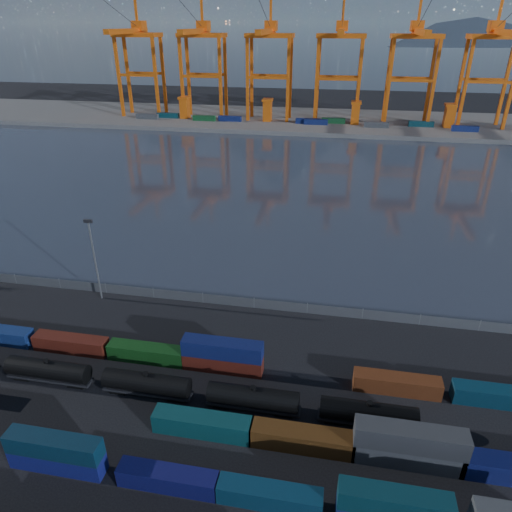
# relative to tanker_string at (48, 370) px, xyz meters

# --- Properties ---
(ground) EXTENTS (700.00, 700.00, 0.00)m
(ground) POSITION_rel_tanker_string_xyz_m (26.47, -3.05, -2.03)
(ground) COLOR black
(ground) RESTS_ON ground
(harbor_water) EXTENTS (700.00, 700.00, 0.00)m
(harbor_water) POSITION_rel_tanker_string_xyz_m (26.47, 101.95, -2.02)
(harbor_water) COLOR #2E3542
(harbor_water) RESTS_ON ground
(far_quay) EXTENTS (700.00, 70.00, 2.00)m
(far_quay) POSITION_rel_tanker_string_xyz_m (26.47, 206.95, -1.03)
(far_quay) COLOR #514F4C
(far_quay) RESTS_ON ground
(container_row_south) EXTENTS (139.79, 2.39, 5.09)m
(container_row_south) POSITION_rel_tanker_string_xyz_m (16.92, -13.47, 0.15)
(container_row_south) COLOR #383A3D
(container_row_south) RESTS_ON ground
(container_row_mid) EXTENTS (142.23, 2.67, 5.69)m
(container_row_mid) POSITION_rel_tanker_string_xyz_m (36.40, -5.20, -0.09)
(container_row_mid) COLOR #484A4E
(container_row_mid) RESTS_ON ground
(container_row_north) EXTENTS (142.11, 2.52, 5.38)m
(container_row_north) POSITION_rel_tanker_string_xyz_m (31.51, 7.18, -0.24)
(container_row_north) COLOR navy
(container_row_north) RESTS_ON ground
(tanker_string) EXTENTS (106.16, 2.83, 4.04)m
(tanker_string) POSITION_rel_tanker_string_xyz_m (0.00, 0.00, 0.00)
(tanker_string) COLOR black
(tanker_string) RESTS_ON ground
(waterfront_fence) EXTENTS (160.12, 0.12, 2.20)m
(waterfront_fence) POSITION_rel_tanker_string_xyz_m (26.47, 24.95, -1.03)
(waterfront_fence) COLOR #595B5E
(waterfront_fence) RESTS_ON ground
(yard_light_mast) EXTENTS (1.60, 0.40, 16.60)m
(yard_light_mast) POSITION_rel_tanker_string_xyz_m (-3.53, 22.95, 7.27)
(yard_light_mast) COLOR slate
(yard_light_mast) RESTS_ON ground
(gantry_cranes) EXTENTS (198.56, 45.23, 61.25)m
(gantry_cranes) POSITION_rel_tanker_string_xyz_m (18.97, 200.32, 35.52)
(gantry_cranes) COLOR orange
(gantry_cranes) RESTS_ON ground
(quay_containers) EXTENTS (172.58, 10.99, 2.60)m
(quay_containers) POSITION_rel_tanker_string_xyz_m (15.48, 192.41, 1.27)
(quay_containers) COLOR navy
(quay_containers) RESTS_ON far_quay
(straddle_carriers) EXTENTS (140.00, 7.00, 11.10)m
(straddle_carriers) POSITION_rel_tanker_string_xyz_m (23.97, 196.95, 5.79)
(straddle_carriers) COLOR orange
(straddle_carriers) RESTS_ON far_quay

